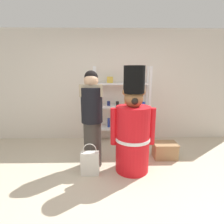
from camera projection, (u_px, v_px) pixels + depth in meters
name	position (u px, v px, depth m)	size (l,w,h in m)	color
ground_plane	(107.00, 195.00, 2.42)	(6.40, 6.40, 0.00)	beige
back_wall	(108.00, 86.00, 4.27)	(6.40, 0.12, 2.60)	silver
merchandise_shelf	(122.00, 104.00, 4.16)	(1.29, 0.35, 1.77)	white
teddy_bear_guard	(133.00, 130.00, 2.89)	(0.73, 0.58, 1.74)	red
person_shopper	(92.00, 118.00, 3.01)	(0.38, 0.36, 1.67)	#38332D
shopping_bag	(90.00, 163.00, 2.86)	(0.29, 0.13, 0.54)	silver
display_crate	(165.00, 150.00, 3.44)	(0.45, 0.33, 0.30)	#9E7A51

